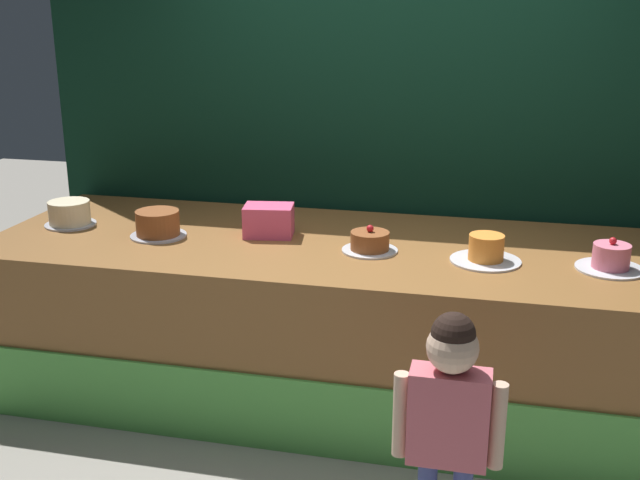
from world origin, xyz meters
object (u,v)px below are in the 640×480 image
Objects in this scene: cake_center at (370,242)px; cake_far_left at (70,214)px; pink_box at (269,221)px; cake_far_right at (611,259)px; cake_left at (158,224)px; cake_right at (486,251)px; child_figure at (449,409)px.

cake_far_left is at bearing 177.33° from cake_center.
pink_box reaches higher than cake_far_right.
pink_box is 0.86× the size of cake_left.
child_figure is at bearing -94.17° from cake_right.
cake_far_left is at bearing 178.10° from cake_far_right.
cake_center is (0.58, -0.14, -0.04)m from pink_box.
cake_left is at bearing -165.42° from pink_box.
cake_center is at bearing 0.31° from cake_left.
cake_center is at bearing 176.89° from cake_right.
cake_left is at bearing 144.63° from child_figure.
cake_far_left is 0.58m from cake_left.
cake_far_right is (2.88, -0.10, -0.01)m from cake_far_left.
cake_far_left is at bearing 171.42° from cake_left.
cake_left is (-0.58, -0.15, -0.02)m from pink_box.
cake_left is 0.88× the size of cake_right.
cake_far_left is at bearing -176.87° from pink_box.
pink_box is 1.15m from cake_far_left.
cake_far_right is at bearing -5.24° from pink_box.
cake_right is 1.07× the size of cake_far_right.
child_figure is 1.72m from pink_box.
cake_far_left is 0.89× the size of cake_far_right.
cake_right is at bearing -3.11° from cake_center.
cake_center is at bearing -14.00° from pink_box.
cake_left reaches higher than cake_right.
cake_far_left is at bearing 177.22° from cake_right.
child_figure is 3.69× the size of cake_center.
cake_left reaches higher than cake_center.
cake_center is at bearing 179.26° from cake_far_right.
child_figure is at bearing -29.46° from cake_far_left.
pink_box is at bearing 174.76° from cake_far_right.
cake_far_left is 1.00× the size of cake_center.
child_figure is 3.05× the size of cake_right.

